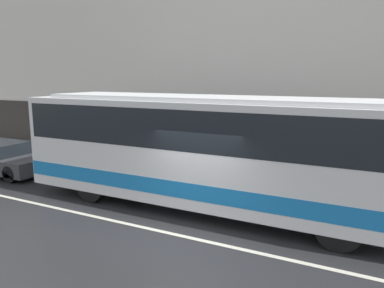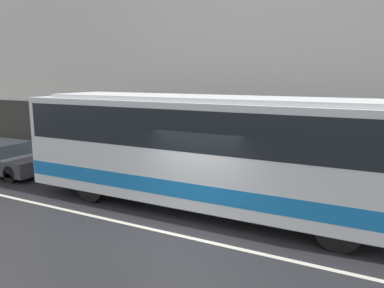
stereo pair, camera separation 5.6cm
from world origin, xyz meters
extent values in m
plane|color=#262628|center=(0.00, 0.00, 0.00)|extent=(60.00, 60.00, 0.00)
cube|color=gray|center=(0.00, 5.59, 0.07)|extent=(60.00, 3.19, 0.14)
cube|color=silver|center=(0.00, 7.34, 5.01)|extent=(60.00, 0.30, 10.01)
cube|color=#2D2B28|center=(0.00, 7.17, 1.25)|extent=(60.00, 0.06, 2.50)
cube|color=beige|center=(0.00, 0.00, 0.00)|extent=(54.00, 0.14, 0.01)
cube|color=white|center=(-0.56, 2.04, 1.80)|extent=(11.36, 2.47, 2.89)
cube|color=#1972BF|center=(-0.56, 2.04, 0.90)|extent=(11.31, 2.50, 0.45)
cube|color=black|center=(-0.56, 2.04, 2.51)|extent=(11.02, 2.49, 1.10)
cube|color=white|center=(-0.56, 2.04, 3.30)|extent=(9.66, 2.10, 0.12)
cylinder|color=black|center=(3.52, 0.97, 0.53)|extent=(1.06, 0.28, 1.06)
cylinder|color=black|center=(3.52, 3.12, 0.53)|extent=(1.06, 0.28, 1.06)
cylinder|color=black|center=(-3.84, 0.97, 0.53)|extent=(1.06, 0.28, 1.06)
cylinder|color=black|center=(-3.84, 3.12, 0.53)|extent=(1.06, 0.28, 1.06)
cube|color=#38383D|center=(-9.73, 2.04, 0.47)|extent=(4.72, 1.88, 0.58)
cylinder|color=black|center=(-8.02, 1.20, 0.32)|extent=(0.65, 0.20, 0.65)
cylinder|color=black|center=(-8.02, 2.88, 0.32)|extent=(0.65, 0.20, 0.65)
cylinder|color=navy|center=(-3.58, 5.56, 0.88)|extent=(0.36, 0.36, 1.48)
sphere|color=tan|center=(-3.58, 5.56, 1.76)|extent=(0.27, 0.27, 0.27)
camera|label=1|loc=(4.26, -7.65, 3.93)|focal=35.00mm
camera|label=2|loc=(4.31, -7.62, 3.93)|focal=35.00mm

